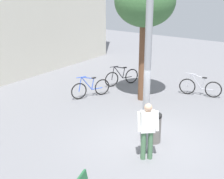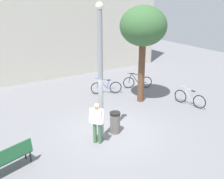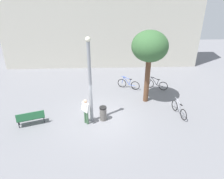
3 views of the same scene
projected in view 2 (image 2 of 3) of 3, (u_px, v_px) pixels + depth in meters
The scene contains 10 objects.
ground_plane at pixel (112, 132), 10.95m from camera, with size 36.00×36.00×0.00m, color slate.
building_facade at pixel (36, 3), 16.73m from camera, with size 18.14×2.00×9.97m, color beige.
lamppost at pixel (100, 72), 9.56m from camera, with size 0.28×0.28×5.25m.
person_by_lamppost at pixel (97, 121), 9.83m from camera, with size 0.56×0.59×1.67m.
park_bench at pixel (8, 157), 8.33m from camera, with size 1.67×0.94×0.92m.
plaza_tree at pixel (143, 28), 12.81m from camera, with size 2.36×2.36×5.02m.
bicycle_blue at pixel (106, 87), 15.08m from camera, with size 1.66×0.81×0.97m.
bicycle_silver at pixel (189, 98), 13.49m from camera, with size 0.45×1.78×0.97m.
bicycle_black at pixel (137, 82), 16.02m from camera, with size 1.65×0.83×0.97m.
trash_bin at pixel (115, 122), 10.76m from camera, with size 0.44×0.44×0.93m.
Camera 2 is at (-5.06, -8.23, 5.47)m, focal length 41.42 mm.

